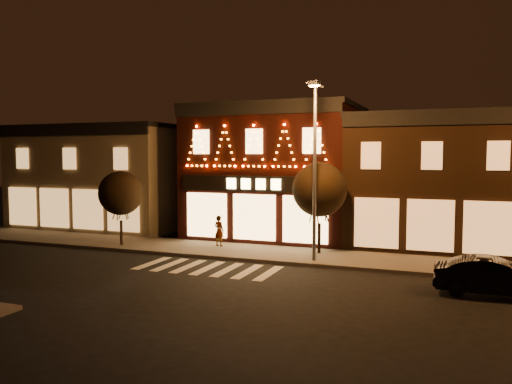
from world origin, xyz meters
The scene contains 10 objects.
ground centered at (0.00, 0.00, 0.00)m, with size 120.00×120.00×0.00m, color black.
sidewalk_far centered at (2.00, 8.00, 0.07)m, with size 44.00×4.00×0.15m, color #47423D.
building_left centered at (-13.00, 13.99, 3.66)m, with size 12.20×8.28×7.30m.
building_pulp centered at (0.00, 13.98, 4.16)m, with size 10.20×8.34×8.30m.
building_right_a centered at (9.50, 13.99, 3.76)m, with size 9.20×8.28×7.50m.
streetlamp_mid centered at (4.39, 6.53, 5.07)m, with size 0.74×1.92×8.39m.
tree_left centered at (-7.04, 7.18, 3.07)m, with size 2.50×2.50×4.17m.
tree_right centered at (4.09, 8.75, 3.45)m, with size 2.82×2.82×4.72m.
dark_sedan centered at (12.02, 3.66, 0.71)m, with size 1.49×4.29×1.41m, color black.
pedestrian centered at (-1.62, 8.71, 1.01)m, with size 0.63×0.41×1.72m, color gray.
Camera 1 is at (10.49, -17.03, 5.23)m, focal length 35.96 mm.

